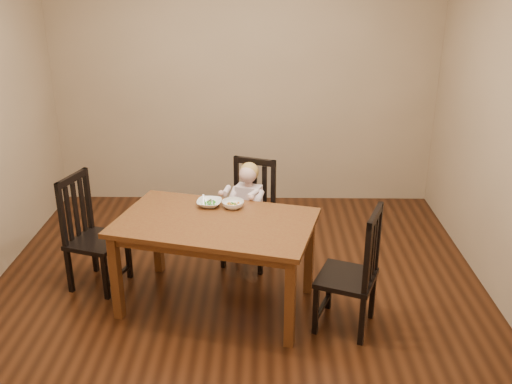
{
  "coord_description": "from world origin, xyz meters",
  "views": [
    {
      "loc": [
        0.21,
        -3.88,
        2.45
      ],
      "look_at": [
        0.15,
        0.25,
        0.78
      ],
      "focal_mm": 40.0,
      "sensor_mm": 36.0,
      "label": 1
    }
  ],
  "objects_px": {
    "chair_child": "(250,215)",
    "toddler": "(248,204)",
    "bowl_peas": "(209,203)",
    "bowl_veg": "(233,204)",
    "chair_right": "(353,273)",
    "chair_left": "(91,234)",
    "dining_table": "(215,231)"
  },
  "relations": [
    {
      "from": "chair_right",
      "to": "bowl_peas",
      "type": "bearing_deg",
      "value": 84.01
    },
    {
      "from": "bowl_peas",
      "to": "chair_right",
      "type": "bearing_deg",
      "value": -27.64
    },
    {
      "from": "chair_right",
      "to": "bowl_peas",
      "type": "height_order",
      "value": "chair_right"
    },
    {
      "from": "chair_right",
      "to": "bowl_veg",
      "type": "height_order",
      "value": "chair_right"
    },
    {
      "from": "dining_table",
      "to": "chair_left",
      "type": "height_order",
      "value": "chair_left"
    },
    {
      "from": "dining_table",
      "to": "bowl_peas",
      "type": "height_order",
      "value": "bowl_peas"
    },
    {
      "from": "dining_table",
      "to": "chair_left",
      "type": "distance_m",
      "value": 1.07
    },
    {
      "from": "toddler",
      "to": "bowl_peas",
      "type": "height_order",
      "value": "toddler"
    },
    {
      "from": "dining_table",
      "to": "toddler",
      "type": "height_order",
      "value": "toddler"
    },
    {
      "from": "chair_child",
      "to": "chair_right",
      "type": "distance_m",
      "value": 1.24
    },
    {
      "from": "bowl_peas",
      "to": "chair_left",
      "type": "bearing_deg",
      "value": 178.59
    },
    {
      "from": "chair_right",
      "to": "toddler",
      "type": "xyz_separation_m",
      "value": [
        -0.76,
        0.94,
        0.11
      ]
    },
    {
      "from": "chair_left",
      "to": "bowl_peas",
      "type": "xyz_separation_m",
      "value": [
        0.95,
        -0.02,
        0.29
      ]
    },
    {
      "from": "bowl_veg",
      "to": "toddler",
      "type": "bearing_deg",
      "value": 76.47
    },
    {
      "from": "dining_table",
      "to": "bowl_veg",
      "type": "xyz_separation_m",
      "value": [
        0.12,
        0.23,
        0.11
      ]
    },
    {
      "from": "toddler",
      "to": "dining_table",
      "type": "bearing_deg",
      "value": 91.03
    },
    {
      "from": "chair_child",
      "to": "toddler",
      "type": "distance_m",
      "value": 0.13
    },
    {
      "from": "chair_child",
      "to": "toddler",
      "type": "relative_size",
      "value": 1.91
    },
    {
      "from": "chair_child",
      "to": "chair_left",
      "type": "distance_m",
      "value": 1.32
    },
    {
      "from": "chair_left",
      "to": "toddler",
      "type": "distance_m",
      "value": 1.3
    },
    {
      "from": "chair_child",
      "to": "bowl_peas",
      "type": "xyz_separation_m",
      "value": [
        -0.3,
        -0.44,
        0.29
      ]
    },
    {
      "from": "dining_table",
      "to": "bowl_veg",
      "type": "height_order",
      "value": "bowl_veg"
    },
    {
      "from": "bowl_peas",
      "to": "bowl_veg",
      "type": "relative_size",
      "value": 1.11
    },
    {
      "from": "bowl_veg",
      "to": "chair_right",
      "type": "bearing_deg",
      "value": -30.99
    },
    {
      "from": "dining_table",
      "to": "chair_left",
      "type": "xyz_separation_m",
      "value": [
        -1.01,
        0.29,
        -0.18
      ]
    },
    {
      "from": "chair_right",
      "to": "bowl_peas",
      "type": "distance_m",
      "value": 1.21
    },
    {
      "from": "chair_right",
      "to": "bowl_peas",
      "type": "relative_size",
      "value": 4.92
    },
    {
      "from": "dining_table",
      "to": "chair_child",
      "type": "distance_m",
      "value": 0.77
    },
    {
      "from": "dining_table",
      "to": "toddler",
      "type": "xyz_separation_m",
      "value": [
        0.22,
        0.66,
        -0.07
      ]
    },
    {
      "from": "bowl_peas",
      "to": "bowl_veg",
      "type": "distance_m",
      "value": 0.19
    },
    {
      "from": "chair_right",
      "to": "toddler",
      "type": "distance_m",
      "value": 1.22
    },
    {
      "from": "dining_table",
      "to": "chair_child",
      "type": "xyz_separation_m",
      "value": [
        0.24,
        0.71,
        -0.19
      ]
    }
  ]
}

